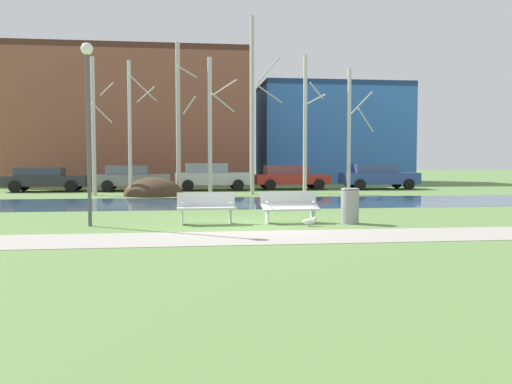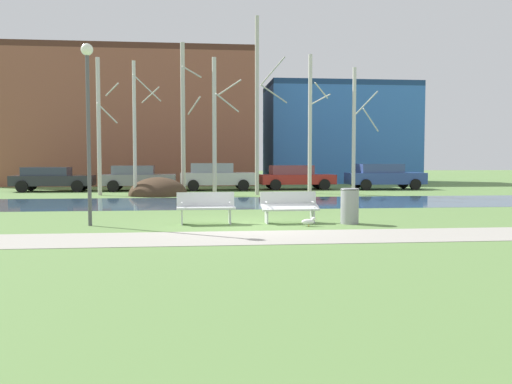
{
  "view_description": "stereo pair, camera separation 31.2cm",
  "coord_description": "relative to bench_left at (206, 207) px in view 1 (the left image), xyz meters",
  "views": [
    {
      "loc": [
        -1.67,
        -14.33,
        1.78
      ],
      "look_at": [
        0.3,
        1.22,
        0.83
      ],
      "focal_mm": 37.93,
      "sensor_mm": 36.0,
      "label": 1
    },
    {
      "loc": [
        -1.36,
        -14.37,
        1.78
      ],
      "look_at": [
        0.3,
        1.22,
        0.83
      ],
      "focal_mm": 37.93,
      "sensor_mm": 36.0,
      "label": 2
    }
  ],
  "objects": [
    {
      "name": "paved_path_strip",
      "position": [
        1.17,
        -2.74,
        -0.47
      ],
      "size": [
        60.0,
        2.19,
        0.01
      ],
      "primitive_type": "cube",
      "color": "#9E998E",
      "rests_on": "ground"
    },
    {
      "name": "soil_mound",
      "position": [
        -2.2,
        12.25,
        -0.47
      ],
      "size": [
        2.9,
        3.06,
        1.8
      ],
      "primitive_type": "ellipsoid",
      "color": "#423021",
      "rests_on": "ground"
    },
    {
      "name": "streetlamp",
      "position": [
        -3.1,
        -0.08,
        2.8
      ],
      "size": [
        0.32,
        0.32,
        4.83
      ],
      "color": "#4C4C51",
      "rests_on": "ground"
    },
    {
      "name": "ground_plane",
      "position": [
        1.17,
        9.48,
        -0.47
      ],
      "size": [
        120.0,
        120.0,
        0.0
      ],
      "primitive_type": "plane",
      "color": "#5B7F42"
    },
    {
      "name": "birch_center",
      "position": [
        0.63,
        11.75,
        2.99
      ],
      "size": [
        1.43,
        2.53,
        6.74
      ],
      "color": "beige",
      "rests_on": "ground"
    },
    {
      "name": "building_brick_low",
      "position": [
        -5.19,
        26.06,
        4.22
      ],
      "size": [
        17.64,
        9.65,
        9.39
      ],
      "color": "brown",
      "rests_on": "ground"
    },
    {
      "name": "bench_right",
      "position": [
        2.33,
        0.0,
        0.0
      ],
      "size": [
        1.61,
        0.6,
        0.87
      ],
      "color": "silver",
      "rests_on": "ground"
    },
    {
      "name": "birch_far_right",
      "position": [
        7.6,
        11.58,
        2.77
      ],
      "size": [
        1.33,
        2.4,
        6.34
      ],
      "color": "beige",
      "rests_on": "ground"
    },
    {
      "name": "birch_center_left",
      "position": [
        -0.94,
        12.87,
        3.41
      ],
      "size": [
        1.08,
        1.84,
        7.65
      ],
      "color": "#BCB7A8",
      "rests_on": "ground"
    },
    {
      "name": "parked_hatch_third_silver",
      "position": [
        0.8,
        16.34,
        0.34
      ],
      "size": [
        4.31,
        2.01,
        1.56
      ],
      "color": "#B2B5BC",
      "rests_on": "ground"
    },
    {
      "name": "trash_bin",
      "position": [
        3.96,
        -0.37,
        0.04
      ],
      "size": [
        0.52,
        0.52,
        0.98
      ],
      "color": "gray",
      "rests_on": "ground"
    },
    {
      "name": "building_blue_store",
      "position": [
        10.72,
        26.51,
        3.31
      ],
      "size": [
        11.2,
        6.3,
        7.56
      ],
      "color": "#3870C6",
      "rests_on": "ground"
    },
    {
      "name": "parked_van_nearest_dark",
      "position": [
        -8.34,
        16.21,
        0.25
      ],
      "size": [
        4.41,
        2.05,
        1.35
      ],
      "color": "#282B30",
      "rests_on": "ground"
    },
    {
      "name": "parked_suv_fifth_blue",
      "position": [
        10.76,
        16.26,
        0.33
      ],
      "size": [
        4.57,
        2.11,
        1.51
      ],
      "color": "#2D4793",
      "rests_on": "ground"
    },
    {
      "name": "parked_sedan_second_grey",
      "position": [
        -3.62,
        16.24,
        0.29
      ],
      "size": [
        4.12,
        2.19,
        1.43
      ],
      "color": "slate",
      "rests_on": "ground"
    },
    {
      "name": "birch_far_left",
      "position": [
        -5.05,
        12.53,
        2.98
      ],
      "size": [
        1.13,
        1.96,
        6.77
      ],
      "color": "beige",
      "rests_on": "ground"
    },
    {
      "name": "birch_right",
      "position": [
        5.6,
        12.85,
        3.19
      ],
      "size": [
        1.15,
        1.97,
        7.19
      ],
      "color": "beige",
      "rests_on": "ground"
    },
    {
      "name": "bench_left",
      "position": [
        0.0,
        0.0,
        0.0
      ],
      "size": [
        1.61,
        0.6,
        0.87
      ],
      "color": "silver",
      "rests_on": "ground"
    },
    {
      "name": "river_band",
      "position": [
        1.17,
        7.22,
        -0.47
      ],
      "size": [
        80.0,
        6.13,
        0.01
      ],
      "primitive_type": "cube",
      "color": "#33516B",
      "rests_on": "ground"
    },
    {
      "name": "parked_wagon_fourth_red",
      "position": [
        5.52,
        16.74,
        0.28
      ],
      "size": [
        4.42,
        2.09,
        1.43
      ],
      "color": "maroon",
      "rests_on": "ground"
    },
    {
      "name": "birch_left",
      "position": [
        -3.19,
        11.53,
        2.88
      ],
      "size": [
        1.38,
        2.5,
        6.46
      ],
      "color": "beige",
      "rests_on": "ground"
    },
    {
      "name": "seagull",
      "position": [
        2.71,
        -0.83,
        -0.34
      ],
      "size": [
        0.42,
        0.16,
        0.25
      ],
      "color": "white",
      "rests_on": "ground"
    },
    {
      "name": "birch_center_right",
      "position": [
        2.77,
        12.13,
        4.03
      ],
      "size": [
        1.61,
        2.89,
        8.88
      ],
      "color": "#BCB7A8",
      "rests_on": "ground"
    }
  ]
}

